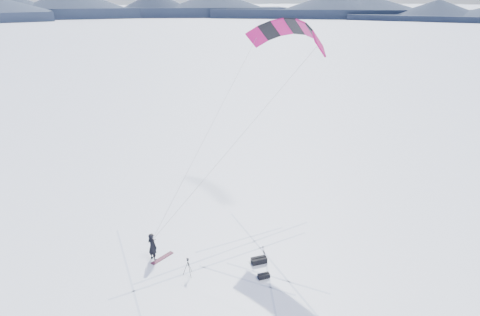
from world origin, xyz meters
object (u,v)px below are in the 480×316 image
snowkiter (154,259)px  snowboard (162,258)px  tripod (188,265)px  gear_bag_b (264,276)px  gear_bag_a (259,260)px

snowkiter → snowboard: bearing=-131.8°
tripod → gear_bag_b: bearing=-66.2°
snowboard → gear_bag_b: bearing=-67.2°
tripod → gear_bag_a: bearing=-47.3°
tripod → gear_bag_a: (4.37, -0.89, -0.57)m
snowboard → tripod: (0.93, -2.35, 0.74)m
gear_bag_a → gear_bag_b: bearing=-99.5°
snowkiter → gear_bag_a: (5.82, -3.39, 0.19)m
snowboard → tripod: tripod is taller
snowboard → gear_bag_a: size_ratio=1.62×
gear_bag_b → snowboard: bearing=143.7°
snowkiter → gear_bag_b: 7.19m
gear_bag_a → gear_bag_b: 1.47m
snowboard → gear_bag_b: (4.84, -4.63, 0.12)m
snowkiter → gear_bag_b: bearing=-156.6°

